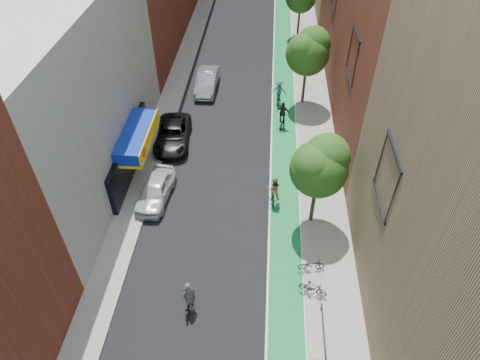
% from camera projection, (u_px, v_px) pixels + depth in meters
% --- Properties ---
extents(bike_lane, '(2.00, 68.00, 0.01)m').
position_uv_depth(bike_lane, '(284.00, 91.00, 39.10)').
color(bike_lane, '#13702E').
rests_on(bike_lane, ground).
extents(sidewalk_left, '(2.00, 68.00, 0.15)m').
position_uv_depth(sidewalk_left, '(176.00, 86.00, 39.57)').
color(sidewalk_left, gray).
rests_on(sidewalk_left, ground).
extents(sidewalk_right, '(3.00, 68.00, 0.15)m').
position_uv_depth(sidewalk_right, '(311.00, 91.00, 38.93)').
color(sidewalk_right, gray).
rests_on(sidewalk_right, ground).
extents(building_left_white, '(8.00, 20.00, 12.00)m').
position_uv_depth(building_left_white, '(53.00, 96.00, 26.98)').
color(building_left_white, silver).
rests_on(building_left_white, ground).
extents(tree_near, '(3.40, 3.36, 6.42)m').
position_uv_depth(tree_near, '(320.00, 165.00, 24.09)').
color(tree_near, '#332619').
rests_on(tree_near, ground).
extents(tree_mid, '(3.55, 3.53, 6.74)m').
position_uv_depth(tree_mid, '(308.00, 50.00, 34.27)').
color(tree_mid, '#332619').
rests_on(tree_mid, ground).
extents(parked_car_white, '(2.22, 4.70, 1.55)m').
position_uv_depth(parked_car_white, '(155.00, 190.00, 28.22)').
color(parked_car_white, silver).
rests_on(parked_car_white, ground).
extents(parked_car_black, '(2.87, 5.56, 1.50)m').
position_uv_depth(parked_car_black, '(173.00, 135.00, 32.82)').
color(parked_car_black, black).
rests_on(parked_car_black, ground).
extents(parked_car_silver, '(1.78, 4.99, 1.64)m').
position_uv_depth(parked_car_silver, '(207.00, 81.00, 38.71)').
color(parked_car_silver, '#9B9CA3').
rests_on(parked_car_silver, ground).
extents(cyclist_lead, '(0.73, 1.82, 2.13)m').
position_uv_depth(cyclist_lead, '(189.00, 300.00, 22.16)').
color(cyclist_lead, black).
rests_on(cyclist_lead, ground).
extents(cyclist_lane_near, '(0.90, 1.53, 2.16)m').
position_uv_depth(cyclist_lane_near, '(274.00, 192.00, 27.79)').
color(cyclist_lane_near, black).
rests_on(cyclist_lane_near, ground).
extents(cyclist_lane_mid, '(1.17, 1.72, 2.22)m').
position_uv_depth(cyclist_lane_mid, '(282.00, 117.00, 34.33)').
color(cyclist_lane_mid, black).
rests_on(cyclist_lane_mid, ground).
extents(cyclist_lane_far, '(1.26, 1.75, 2.15)m').
position_uv_depth(cyclist_lane_far, '(279.00, 93.00, 36.92)').
color(cyclist_lane_far, black).
rests_on(cyclist_lane_far, ground).
extents(parked_bike_mid, '(1.61, 0.91, 0.93)m').
position_uv_depth(parked_bike_mid, '(313.00, 288.00, 22.80)').
color(parked_bike_mid, black).
rests_on(parked_bike_mid, sidewalk_right).
extents(parked_bike_far, '(1.57, 0.71, 0.80)m').
position_uv_depth(parked_bike_far, '(311.00, 265.00, 24.03)').
color(parked_bike_far, black).
rests_on(parked_bike_far, sidewalk_right).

